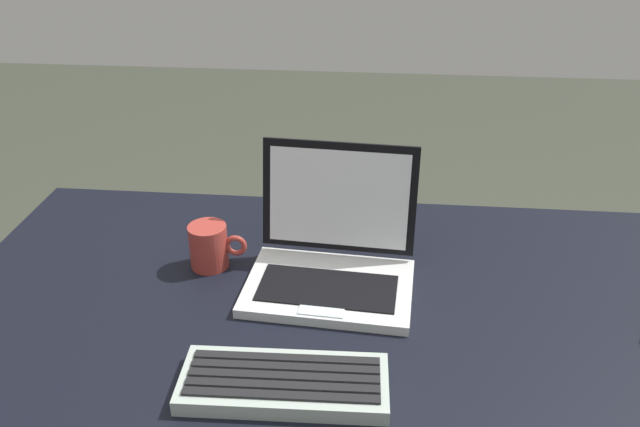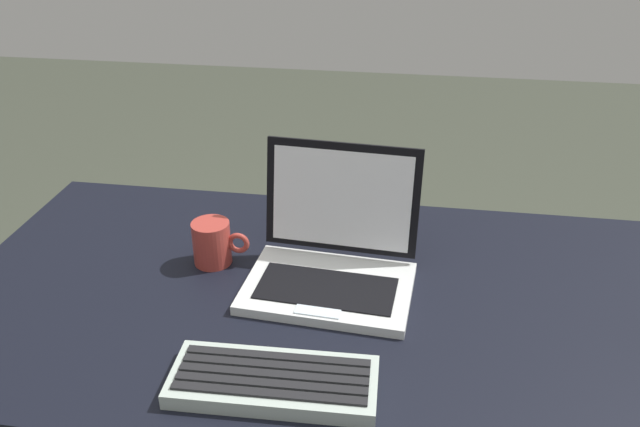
{
  "view_description": "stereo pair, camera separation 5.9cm",
  "coord_description": "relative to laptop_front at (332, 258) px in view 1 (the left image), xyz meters",
  "views": [
    {
      "loc": [
        -0.01,
        -0.99,
        1.44
      ],
      "look_at": [
        -0.1,
        0.03,
        0.88
      ],
      "focal_mm": 36.39,
      "sensor_mm": 36.0,
      "label": 1
    },
    {
      "loc": [
        0.05,
        -0.98,
        1.44
      ],
      "look_at": [
        -0.1,
        0.03,
        0.88
      ],
      "focal_mm": 36.39,
      "sensor_mm": 36.0,
      "label": 2
    }
  ],
  "objects": [
    {
      "name": "coffee_mug",
      "position": [
        -0.24,
        0.03,
        -0.01
      ],
      "size": [
        0.12,
        0.08,
        0.09
      ],
      "color": "#AE3A31",
      "rests_on": "desk"
    },
    {
      "name": "desk",
      "position": [
        0.08,
        -0.05,
        -0.12
      ],
      "size": [
        1.59,
        0.77,
        0.73
      ],
      "color": "black",
      "rests_on": "ground"
    },
    {
      "name": "laptop_front",
      "position": [
        0.0,
        0.0,
        0.0
      ],
      "size": [
        0.32,
        0.27,
        0.25
      ],
      "color": "silver",
      "rests_on": "desk"
    },
    {
      "name": "external_keyboard",
      "position": [
        -0.05,
        -0.3,
        -0.04
      ],
      "size": [
        0.32,
        0.14,
        0.03
      ],
      "color": "#B0BFB6",
      "rests_on": "desk"
    }
  ]
}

